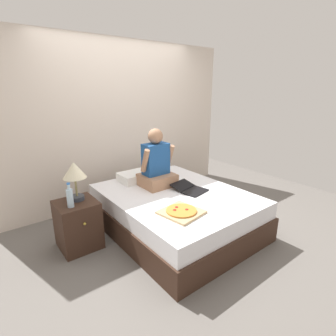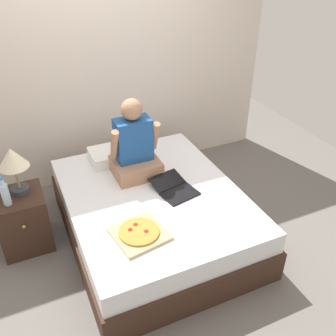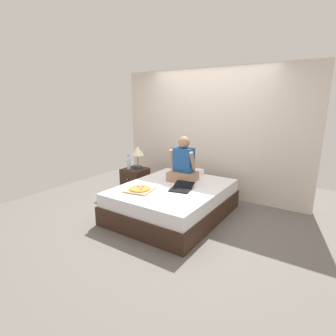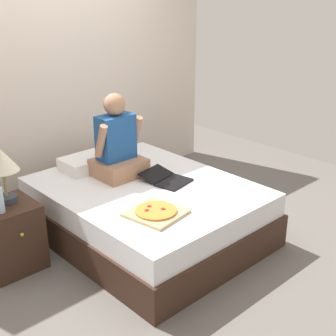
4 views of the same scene
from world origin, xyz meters
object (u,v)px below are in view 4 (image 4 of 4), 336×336
at_px(bed, 147,211).
at_px(person_seated, 117,146).
at_px(nightstand_left, 10,236).
at_px(laptop, 168,180).
at_px(pizza_box, 156,212).
at_px(lamp_on_left_nightstand, 2,164).

distance_m(bed, person_seated, 0.66).
height_order(nightstand_left, laptop, laptop).
height_order(bed, laptop, laptop).
height_order(bed, nightstand_left, nightstand_left).
bearing_deg(person_seated, pizza_box, -108.37).
xyz_separation_m(nightstand_left, pizza_box, (0.84, -0.86, 0.25)).
height_order(lamp_on_left_nightstand, pizza_box, lamp_on_left_nightstand).
distance_m(lamp_on_left_nightstand, person_seated, 1.09).
height_order(laptop, pizza_box, laptop).
relative_size(nightstand_left, laptop, 1.21).
bearing_deg(laptop, nightstand_left, 161.65).
relative_size(person_seated, laptop, 1.66).
xyz_separation_m(laptop, pizza_box, (-0.51, -0.41, -0.00)).
bearing_deg(person_seated, nightstand_left, 179.83).
height_order(person_seated, pizza_box, person_seated).
xyz_separation_m(bed, nightstand_left, (-1.15, 0.38, 0.03)).
xyz_separation_m(nightstand_left, laptop, (1.35, -0.45, 0.25)).
bearing_deg(person_seated, lamp_on_left_nightstand, 177.17).
height_order(person_seated, laptop, person_seated).
bearing_deg(laptop, lamp_on_left_nightstand, 159.20).
relative_size(nightstand_left, person_seated, 0.73).
distance_m(bed, pizza_box, 0.64).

